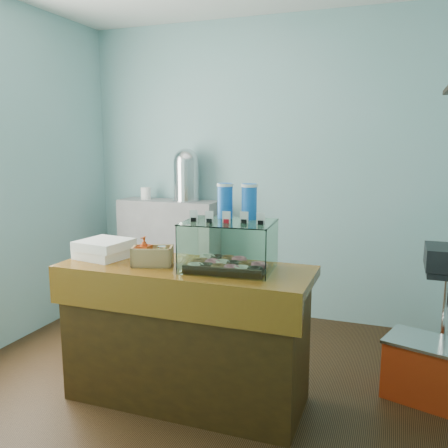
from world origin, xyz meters
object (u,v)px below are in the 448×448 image
at_px(display_case, 230,243).
at_px(coffee_urn, 186,174).
at_px(red_cooler, 422,369).
at_px(counter, 186,333).

distance_m(display_case, coffee_urn, 1.85).
height_order(coffee_urn, red_cooler, coffee_urn).
bearing_deg(display_case, red_cooler, 18.86).
height_order(counter, coffee_urn, coffee_urn).
bearing_deg(counter, display_case, 10.07).
bearing_deg(red_cooler, display_case, -139.62).
xyz_separation_m(counter, red_cooler, (1.45, 0.54, -0.26)).
xyz_separation_m(counter, coffee_urn, (-0.71, 1.59, 0.91)).
bearing_deg(red_cooler, counter, -141.99).
bearing_deg(display_case, counter, -174.07).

